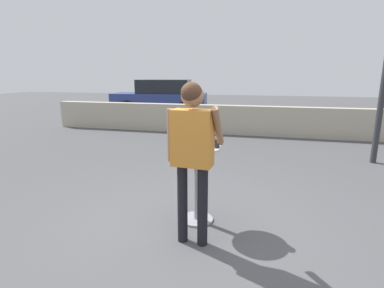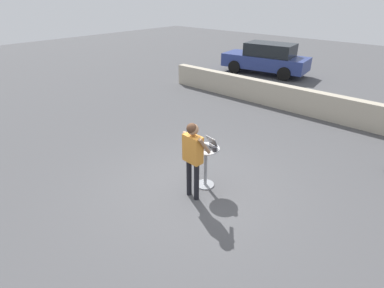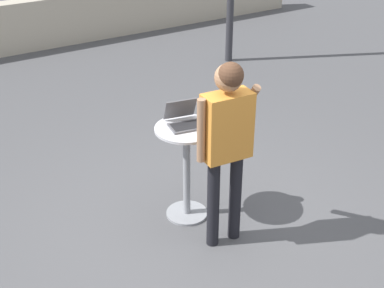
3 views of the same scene
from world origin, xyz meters
TOP-DOWN VIEW (x-y plane):
  - ground_plane at (0.00, 0.00)m, footprint 50.00×50.00m
  - pavement_kerb at (0.00, 6.18)m, footprint 12.44×0.35m
  - cafe_table at (0.09, 0.34)m, footprint 0.58×0.58m
  - laptop at (0.10, 0.40)m, footprint 0.35×0.36m
  - coffee_mug at (0.32, 0.35)m, footprint 0.13×0.09m
  - standing_person at (0.16, -0.17)m, footprint 0.57×0.36m
  - parked_car_near_street at (-4.10, 10.46)m, footprint 4.55×2.21m

SIDE VIEW (x-z plane):
  - ground_plane at x=0.00m, z-range 0.00..0.00m
  - pavement_kerb at x=0.00m, z-range 0.00..0.89m
  - cafe_table at x=0.09m, z-range 0.12..1.08m
  - parked_car_near_street at x=-4.10m, z-range 0.01..1.60m
  - coffee_mug at x=0.32m, z-range 0.96..1.06m
  - laptop at x=0.10m, z-range 0.90..1.12m
  - standing_person at x=0.16m, z-range 0.24..1.97m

